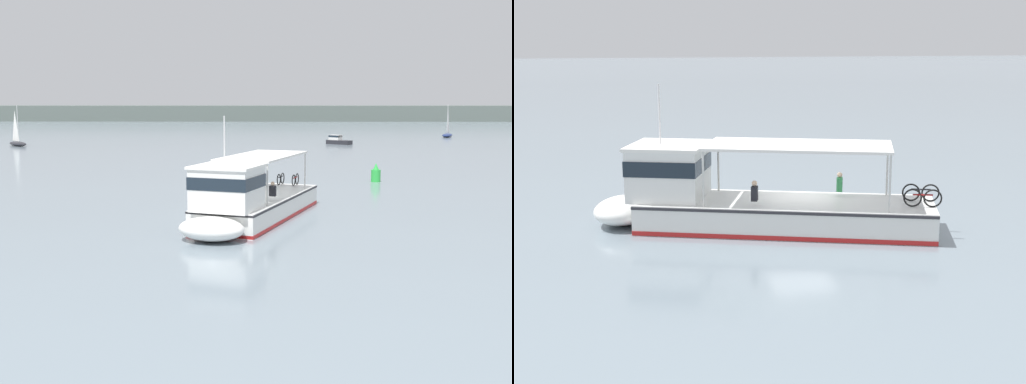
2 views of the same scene
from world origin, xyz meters
TOP-DOWN VIEW (x-y plane):
  - ground_plane at (0.00, 0.00)m, footprint 400.00×400.00m
  - ferry_main at (0.39, -2.39)m, footprint 7.01×13.02m

SIDE VIEW (x-z plane):
  - ground_plane at x=0.00m, z-range 0.00..0.00m
  - ferry_main at x=0.39m, z-range -1.65..3.67m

